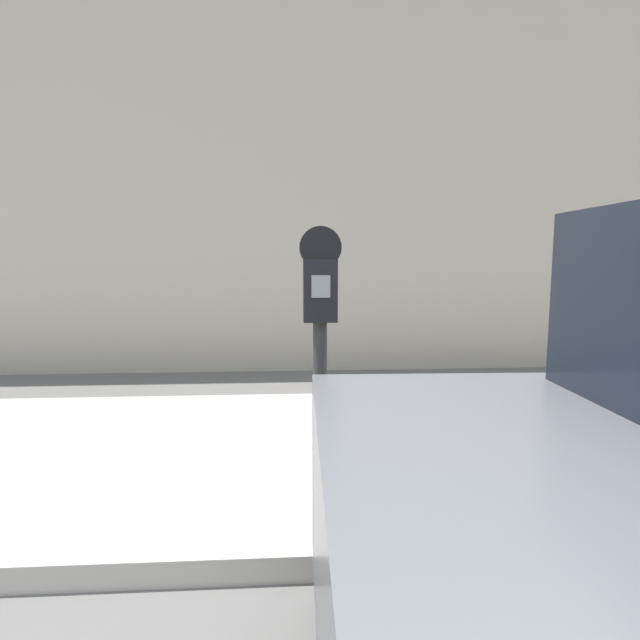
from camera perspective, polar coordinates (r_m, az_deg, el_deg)
The scene contains 3 objects.
sidewalk at distance 3.87m, azimuth 4.90°, elevation -14.78°, with size 24.00×2.80×0.13m.
building_facade at distance 6.82m, azimuth 1.05°, elevation 14.95°, with size 24.00×0.30×4.89m.
parking_meter at distance 2.46m, azimuth 0.00°, elevation -0.57°, with size 0.20×0.13×1.52m.
Camera 1 is at (-0.54, -1.35, 1.50)m, focal length 28.00 mm.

